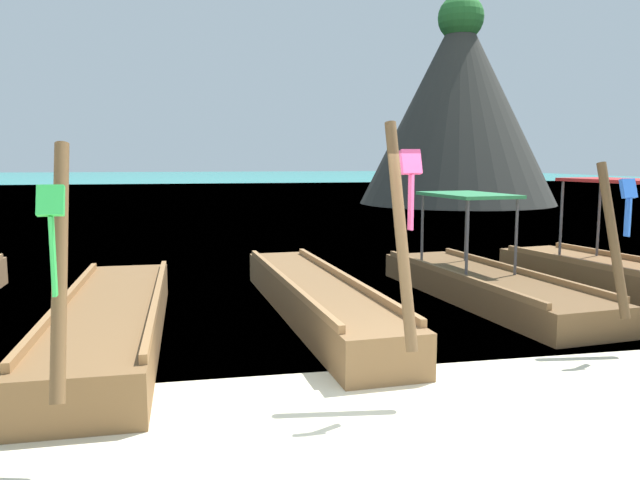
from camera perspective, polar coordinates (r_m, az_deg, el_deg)
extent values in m
plane|color=beige|center=(5.82, 7.90, -17.50)|extent=(120.00, 120.00, 0.00)
plane|color=teal|center=(66.88, -9.96, 5.19)|extent=(120.00, 120.00, 0.00)
cube|color=brown|center=(8.86, -18.48, -7.16)|extent=(1.32, 5.96, 0.55)
cube|color=#996C3F|center=(8.87, -22.37, -5.16)|extent=(0.13, 5.48, 0.10)
cube|color=#996C3F|center=(8.74, -14.70, -5.04)|extent=(0.13, 5.48, 0.10)
cylinder|color=brown|center=(5.50, -22.71, -2.38)|extent=(0.13, 0.85, 2.07)
cube|color=green|center=(5.24, -23.43, 3.33)|extent=(0.20, 0.14, 0.25)
cube|color=green|center=(5.26, -23.23, -1.40)|extent=(0.03, 0.08, 0.63)
cube|color=brown|center=(9.76, -0.41, -5.43)|extent=(1.49, 6.39, 0.55)
cube|color=#9F7246|center=(9.58, -3.21, -3.70)|extent=(0.49, 5.81, 0.10)
cube|color=#9F7246|center=(9.83, 2.32, -3.41)|extent=(0.49, 5.81, 0.10)
cylinder|color=brown|center=(6.39, 7.41, 0.55)|extent=(0.17, 0.79, 2.31)
cube|color=#F24C8C|center=(6.15, 8.31, 7.08)|extent=(0.21, 0.14, 0.25)
cube|color=#F24C8C|center=(6.14, 8.31, 3.43)|extent=(0.04, 0.08, 0.54)
cube|color=brown|center=(11.20, 14.93, -4.26)|extent=(1.97, 5.53, 0.46)
cube|color=brown|center=(10.81, 12.10, -3.08)|extent=(0.64, 4.96, 0.10)
cube|color=brown|center=(11.50, 17.68, -2.64)|extent=(0.64, 4.96, 0.10)
cylinder|color=brown|center=(8.79, 25.25, 0.06)|extent=(0.20, 0.70, 1.97)
cube|color=blue|center=(8.60, 26.37, 4.24)|extent=(0.21, 0.15, 0.25)
cube|color=blue|center=(8.61, 26.33, 1.86)|extent=(0.04, 0.08, 0.47)
cylinder|color=#4C4C51|center=(10.69, 13.31, 0.07)|extent=(0.06, 0.06, 1.32)
cylinder|color=#4C4C51|center=(11.21, 17.51, 0.26)|extent=(0.06, 0.06, 1.32)
cylinder|color=#4C4C51|center=(12.09, 9.34, 1.00)|extent=(0.06, 0.06, 1.32)
cylinder|color=#4C4C51|center=(12.56, 13.23, 1.13)|extent=(0.06, 0.06, 1.32)
cube|color=#2D844C|center=(11.56, 13.37, 4.03)|extent=(1.36, 1.94, 0.06)
cube|color=#996C3F|center=(11.37, 26.84, -2.70)|extent=(1.20, 6.16, 0.10)
cylinder|color=#4C4C51|center=(12.68, 21.20, 1.71)|extent=(0.06, 0.06, 1.48)
cylinder|color=#4C4C51|center=(13.34, 24.15, 1.82)|extent=(0.06, 0.06, 1.48)
cube|color=#AD2323|center=(12.26, 26.23, 4.88)|extent=(1.52, 2.40, 0.06)
cone|color=#383833|center=(35.81, 12.55, 11.96)|extent=(10.75, 10.75, 10.81)
cone|color=#3D3D38|center=(38.17, 16.51, 6.10)|extent=(5.13, 5.13, 3.57)
sphere|color=#2D7A33|center=(36.49, 12.76, 19.22)|extent=(2.48, 2.48, 2.48)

